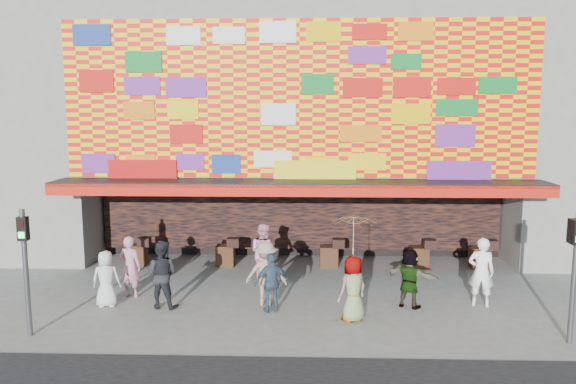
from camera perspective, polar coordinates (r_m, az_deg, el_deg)
name	(u,v)px	position (r m, az deg, el deg)	size (l,w,h in m)	color
ground	(297,315)	(14.73, 0.88, -12.43)	(90.00, 90.00, 0.00)	slate
shop_building	(301,110)	(21.95, 1.33, 8.35)	(15.20, 9.40, 10.00)	gray
signal_left	(25,258)	(14.26, -25.15, -6.09)	(0.22, 0.20, 3.00)	#59595B
signal_right	(575,263)	(14.04, 27.15, -6.45)	(0.22, 0.20, 3.00)	#59595B
ped_a	(106,279)	(15.90, -17.99, -8.38)	(0.74, 0.48, 1.52)	silver
ped_b	(130,267)	(16.45, -15.73, -7.31)	(0.64, 0.42, 1.75)	#C47E93
ped_c	(162,274)	(15.39, -12.71, -8.13)	(0.89, 0.69, 1.83)	black
ped_d	(266,273)	(15.25, -2.25, -8.26)	(1.12, 0.64, 1.74)	tan
ped_e	(272,283)	(14.74, -1.68, -9.19)	(0.92, 0.38, 1.57)	#394F64
ped_f	(410,278)	(15.41, 12.27, -8.56)	(1.47, 0.47, 1.59)	gray
ped_g	(353,289)	(14.20, 6.62, -9.74)	(0.81, 0.53, 1.66)	gray
ped_h	(481,272)	(15.98, 19.04, -7.69)	(0.68, 0.45, 1.87)	white
ped_i	(263,252)	(17.34, -2.54, -6.11)	(0.87, 0.68, 1.80)	#F79FBB
parasol	(354,235)	(13.84, 6.71, -4.36)	(1.34, 1.35, 1.94)	#D3C285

